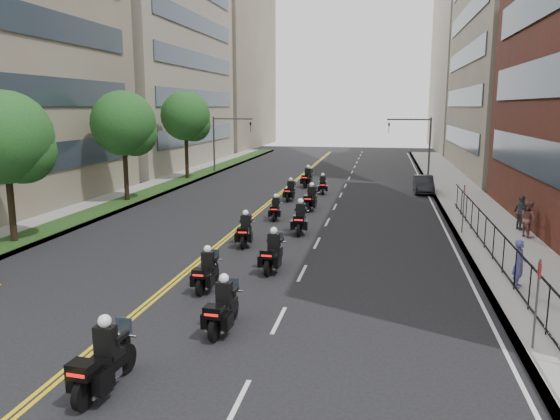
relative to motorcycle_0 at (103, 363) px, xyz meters
The scene contains 27 objects.
ground 0.73m from the motorcycle_0, 90.42° to the left, with size 160.00×160.00×0.00m, color black.
sidewalk_right 27.78m from the motorcycle_0, 64.40° to the left, with size 4.00×90.00×0.15m, color gray.
sidewalk_left 27.78m from the motorcycle_0, 115.60° to the left, with size 4.00×90.00×0.15m, color gray.
grass_strip 27.44m from the motorcycle_0, 114.10° to the left, with size 2.00×90.00×0.04m, color #1B3C15.
building_right_tan 54.53m from the motorcycle_0, 65.91° to the left, with size 15.11×28.00×30.00m.
building_right_far 81.88m from the motorcycle_0, 74.60° to the left, with size 15.00×28.00×26.00m, color gray.
building_left_mid 55.28m from the motorcycle_0, 114.58° to the left, with size 16.11×28.00×34.00m.
building_left_far 82.01m from the motorcycle_0, 105.74° to the left, with size 16.00×28.00×26.00m, color #796958.
iron_fence 16.31m from the motorcycle_0, 47.60° to the left, with size 0.05×28.00×1.50m.
street_trees 22.12m from the motorcycle_0, 120.64° to the left, with size 4.40×38.40×7.98m.
traffic_signal_right 43.21m from the motorcycle_0, 77.22° to the left, with size 4.09×0.20×5.60m.
traffic_signal_left 43.21m from the motorcycle_0, 102.78° to the left, with size 4.09×0.20×5.60m.
motorcycle_0 is the anchor object (origin of this frame).
motorcycle_1 4.28m from the motorcycle_0, 66.27° to the left, with size 0.58×2.36×1.74m.
motorcycle_2 7.44m from the motorcycle_0, 89.46° to the left, with size 0.52×2.22×1.64m.
motorcycle_3 10.35m from the motorcycle_0, 79.00° to the left, with size 0.60×2.43×1.79m.
motorcycle_4 13.97m from the motorcycle_0, 90.61° to the left, with size 0.65×2.32×1.72m.
motorcycle_5 17.12m from the motorcycle_0, 83.07° to the left, with size 0.62×2.50×1.84m.
motorcycle_6 20.25m from the motorcycle_0, 89.72° to the left, with size 0.55×2.08×1.53m.
motorcycle_7 23.65m from the motorcycle_0, 85.68° to the left, with size 0.66×2.43×1.80m.
motorcycle_8 26.94m from the motorcycle_0, 90.33° to the left, with size 0.56×2.21×1.63m.
motorcycle_9 30.57m from the motorcycle_0, 86.69° to the left, with size 0.64×2.14×1.58m.
motorcycle_10 33.75m from the motorcycle_0, 89.75° to the left, with size 0.70×2.47×1.83m.
parked_sedan 33.70m from the motorcycle_0, 73.80° to the left, with size 1.41×4.04×1.33m, color black.
pedestrian_a 14.62m from the motorcycle_0, 39.97° to the left, with size 0.64×0.42×1.75m, color #4C4D8C.
pedestrian_b 22.28m from the motorcycle_0, 52.70° to the left, with size 0.88×0.68×1.81m, color brown.
pedestrian_c 23.53m from the motorcycle_0, 54.98° to the left, with size 1.09×0.45×1.86m, color #42434A.
Camera 1 is at (6.23, -10.86, 6.59)m, focal length 35.00 mm.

